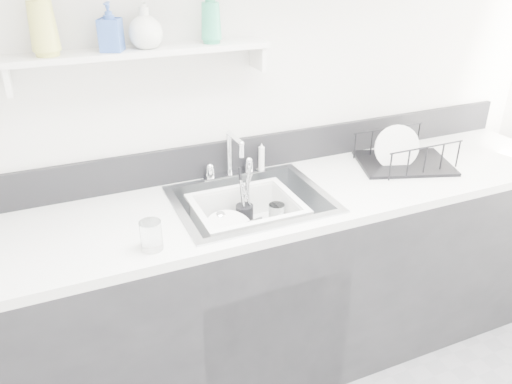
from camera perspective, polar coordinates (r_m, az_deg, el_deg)
name	(u,v)px	position (r m, az deg, el deg)	size (l,w,h in m)	color
room_shell	(392,47)	(1.18, 15.33, 15.69)	(3.50, 3.00, 2.60)	silver
counter_run	(252,288)	(2.35, -0.49, -10.91)	(3.20, 0.62, 0.92)	black
backsplash	(226,157)	(2.32, -3.43, 4.00)	(3.20, 0.02, 0.16)	black
sink	(251,218)	(2.14, -0.53, -3.04)	(0.64, 0.52, 0.20)	silver
faucet	(230,165)	(2.28, -2.96, 3.07)	(0.26, 0.18, 0.23)	silver
side_sprayer	(261,157)	(2.34, 0.63, 4.00)	(0.03, 0.03, 0.14)	white
wall_shelf	(142,53)	(2.01, -12.85, 15.20)	(1.00, 0.16, 0.12)	silver
wash_tub	(247,220)	(2.11, -1.06, -3.22)	(0.44, 0.36, 0.17)	white
plate_stack	(231,235)	(2.10, -2.83, -4.89)	(0.25, 0.24, 0.10)	white
utensil_cup	(244,214)	(2.19, -1.33, -2.48)	(0.08, 0.08, 0.26)	black
ladle	(233,228)	(2.11, -2.63, -4.18)	(0.29, 0.10, 0.08)	silver
tumbler_in_tub	(277,215)	(2.19, 2.36, -2.62)	(0.07, 0.07, 0.10)	white
tumbler_counter	(151,236)	(1.78, -11.90, -4.89)	(0.08, 0.08, 0.11)	white
dish_rack	(405,150)	(2.51, 16.72, 4.63)	(0.43, 0.32, 0.15)	black
bowl_small	(270,232)	(2.14, 1.57, -4.59)	(0.09, 0.09, 0.03)	white
soap_bottle_a	(41,18)	(1.95, -23.33, 17.84)	(0.10, 0.10, 0.26)	#C9C95A
soap_bottle_b	(110,27)	(1.96, -16.35, 17.64)	(0.08, 0.08, 0.17)	#3054A3
soap_bottle_c	(145,26)	(1.99, -12.56, 18.08)	(0.13, 0.13, 0.16)	silver
soap_bottle_d	(211,15)	(2.06, -5.20, 19.51)	(0.08, 0.08, 0.21)	#2E986D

